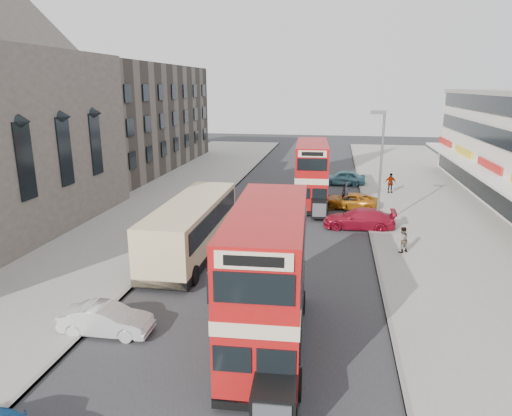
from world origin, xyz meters
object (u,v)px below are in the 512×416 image
Objects in this scene: cyclist at (346,200)px; pedestrian_far at (390,183)px; bus_main at (268,278)px; coach at (192,225)px; car_left_front at (106,320)px; car_right_b at (349,201)px; pedestrian_near at (402,239)px; street_lamp at (380,161)px; bus_second at (311,174)px; car_right_a at (359,219)px; car_right_c at (343,178)px.

pedestrian_far is at bearing 51.65° from cyclist.
bus_main is 0.86× the size of coach.
pedestrian_far reaches higher than car_left_front.
car_right_b is 2.05× the size of cyclist.
street_lamp is at bearing -111.36° from pedestrian_near.
car_left_front is (-0.67, -9.33, -1.14)m from coach.
cyclist reaches higher than pedestrian_far.
cyclist reaches higher than car_left_front.
bus_second is at bearing 128.76° from street_lamp.
pedestrian_near is (6.38, 10.95, -1.83)m from bus_main.
pedestrian_far is (3.83, 5.81, 0.42)m from car_right_b.
bus_second is 8.79m from pedestrian_far.
pedestrian_near is at bearing 8.47° from coach.
bus_main is at bearing -57.62° from coach.
bus_second is 7.32m from car_right_a.
pedestrian_far reaches higher than car_right_b.
cyclist is at bearing -26.12° from car_left_front.
car_right_b is 9.12m from car_right_c.
bus_main reaches higher than car_right_a.
street_lamp is 13.28m from coach.
coach is 12.01m from car_right_a.
street_lamp is 16.67m from bus_main.
pedestrian_far is (7.37, 26.84, -1.71)m from bus_main.
cyclist reaches higher than car_right_c.
car_right_c is (8.98, 21.12, -0.99)m from coach.
bus_main is 6.86m from car_left_front.
street_lamp reaches higher than coach.
bus_main is 21.72m from bus_second.
car_right_c is 9.50m from cyclist.
bus_second reaches higher than pedestrian_near.
car_right_c is (9.65, 30.45, 0.14)m from car_left_front.
cyclist is at bearing -106.92° from pedestrian_near.
car_right_c is at bearing 132.56° from pedestrian_far.
pedestrian_near reaches higher than car_left_front.
bus_second reaches higher than car_right_b.
car_right_a is at bearing -85.04° from cyclist.
car_right_b is at bearing 164.40° from bus_second.
bus_main is 1.04× the size of bus_second.
street_lamp is at bearing 23.72° from car_right_b.
car_left_front is 31.94m from car_right_c.
car_right_b is at bearing -173.09° from car_right_a.
cyclist is (3.26, 20.64, -2.00)m from bus_main.
car_right_b is at bearing -109.02° from pedestrian_near.
pedestrian_far is at bearing 52.40° from car_right_c.
pedestrian_near is at bearing 26.35° from car_right_a.
coach is 9.43m from car_left_front.
bus_second is 5.83× the size of pedestrian_near.
bus_second is 2.02× the size of car_right_b.
coach is 3.02× the size of car_left_front.
pedestrian_far is at bearing 152.55° from car_right_b.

